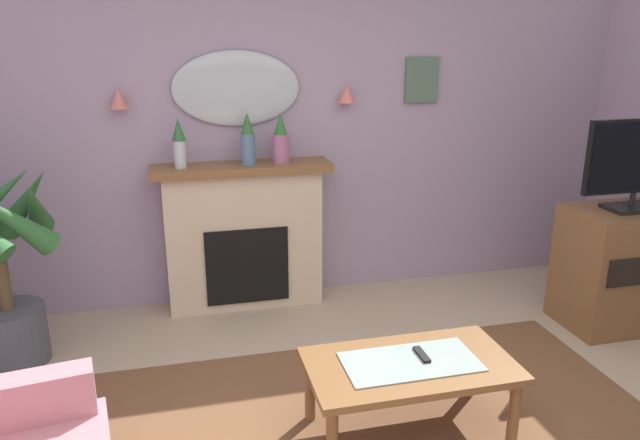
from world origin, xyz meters
name	(u,v)px	position (x,y,z in m)	size (l,w,h in m)	color
wall_back	(299,133)	(0.00, 2.46, 1.34)	(6.42, 0.10, 2.68)	#9E8CA8
fireplace	(244,238)	(-0.50, 2.24, 0.57)	(1.36, 0.36, 1.16)	beige
mantel_vase_centre	(179,142)	(-0.95, 2.21, 1.35)	(0.10, 0.10, 0.36)	silver
mantel_vase_left	(248,140)	(-0.45, 2.21, 1.35)	(0.11, 0.11, 0.39)	#4C7093
mantel_vase_right	(281,141)	(-0.20, 2.21, 1.33)	(0.13, 0.13, 0.38)	#9E6084
wall_mirror	(237,89)	(-0.50, 2.38, 1.71)	(0.96, 0.06, 0.56)	#B2BCC6
wall_sconce_left	(118,99)	(-1.35, 2.33, 1.66)	(0.14, 0.14, 0.14)	#D17066
wall_sconce_right	(347,94)	(0.35, 2.33, 1.66)	(0.14, 0.14, 0.14)	#D17066
framed_picture	(422,80)	(1.00, 2.39, 1.75)	(0.28, 0.03, 0.36)	#4C6B56
coffee_table	(410,372)	(0.15, 0.37, 0.38)	(1.10, 0.60, 0.45)	brown
tv_remote	(422,355)	(0.23, 0.41, 0.45)	(0.04, 0.16, 0.02)	black
tv_cabinet	(620,267)	(2.16, 1.25, 0.45)	(0.80, 0.57, 0.90)	brown
tv_flatscreen	(639,162)	(2.16, 1.23, 1.25)	(0.84, 0.24, 0.65)	black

